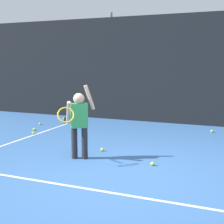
{
  "coord_description": "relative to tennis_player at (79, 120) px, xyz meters",
  "views": [
    {
      "loc": [
        1.7,
        -4.48,
        1.74
      ],
      "look_at": [
        -0.52,
        0.9,
        0.85
      ],
      "focal_mm": 51.75,
      "sensor_mm": 36.0,
      "label": 1
    }
  ],
  "objects": [
    {
      "name": "court_line_baseline",
      "position": [
        1.03,
        -1.22,
        -0.72
      ],
      "size": [
        9.0,
        0.05,
        0.0
      ],
      "primitive_type": "cube",
      "color": "white",
      "rests_on": "ground"
    },
    {
      "name": "tennis_ball_2",
      "position": [
        2.03,
        3.28,
        -0.69
      ],
      "size": [
        0.07,
        0.07,
        0.07
      ],
      "primitive_type": "sphere",
      "color": "#CCE033",
      "rests_on": "ground"
    },
    {
      "name": "fence_post_0",
      "position": [
        -5.42,
        4.22,
        0.89
      ],
      "size": [
        0.09,
        0.09,
        3.24
      ],
      "primitive_type": "cylinder",
      "color": "slate",
      "rests_on": "ground"
    },
    {
      "name": "tennis_player",
      "position": [
        0.0,
        0.0,
        0.0
      ],
      "size": [
        0.49,
        0.85,
        1.35
      ],
      "rotation": [
        0.0,
        0.0,
        0.61
      ],
      "color": "#232326",
      "rests_on": "ground"
    },
    {
      "name": "tennis_ball_6",
      "position": [
        -2.01,
        1.37,
        -0.69
      ],
      "size": [
        0.07,
        0.07,
        0.07
      ],
      "primitive_type": "sphere",
      "color": "#CCE033",
      "rests_on": "ground"
    },
    {
      "name": "tennis_ball_8",
      "position": [
        0.18,
        0.62,
        -0.69
      ],
      "size": [
        0.07,
        0.07,
        0.07
      ],
      "primitive_type": "sphere",
      "color": "#CCE033",
      "rests_on": "ground"
    },
    {
      "name": "tennis_ball_4",
      "position": [
        1.35,
        0.12,
        -0.69
      ],
      "size": [
        0.07,
        0.07,
        0.07
      ],
      "primitive_type": "sphere",
      "color": "#CCE033",
      "rests_on": "ground"
    },
    {
      "name": "tennis_ball_5",
      "position": [
        -2.36,
        3.4,
        -0.69
      ],
      "size": [
        0.07,
        0.07,
        0.07
      ],
      "primitive_type": "sphere",
      "color": "#CCE033",
      "rests_on": "ground"
    },
    {
      "name": "tennis_ball_1",
      "position": [
        -2.56,
        2.45,
        -0.69
      ],
      "size": [
        0.07,
        0.07,
        0.07
      ],
      "primitive_type": "sphere",
      "color": "#CCE033",
      "rests_on": "ground"
    },
    {
      "name": "back_fence_windscreen",
      "position": [
        1.03,
        4.16,
        0.82
      ],
      "size": [
        13.21,
        0.08,
        3.09
      ],
      "primitive_type": "cube",
      "color": "black",
      "rests_on": "ground"
    },
    {
      "name": "court_line_sideline",
      "position": [
        -1.94,
        0.43,
        -0.72
      ],
      "size": [
        0.05,
        9.0,
        0.0
      ],
      "primitive_type": "cube",
      "color": "white",
      "rests_on": "ground"
    },
    {
      "name": "tennis_ball_7",
      "position": [
        -2.26,
        1.76,
        -0.69
      ],
      "size": [
        0.07,
        0.07,
        0.07
      ],
      "primitive_type": "sphere",
      "color": "#CCE033",
      "rests_on": "ground"
    },
    {
      "name": "fence_post_1",
      "position": [
        -1.12,
        4.22,
        0.89
      ],
      "size": [
        0.09,
        0.09,
        3.24
      ],
      "primitive_type": "cylinder",
      "color": "slate",
      "rests_on": "ground"
    },
    {
      "name": "ground_plane",
      "position": [
        1.03,
        -0.57,
        -0.73
      ],
      "size": [
        20.0,
        20.0,
        0.0
      ],
      "primitive_type": "plane",
      "color": "#335B93"
    }
  ]
}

